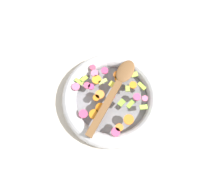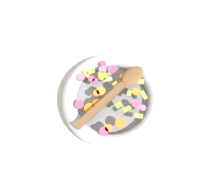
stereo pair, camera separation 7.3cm
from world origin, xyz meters
name	(u,v)px [view 2 (the right image)]	position (x,y,z in m)	size (l,w,h in m)	color
ground_plane	(112,101)	(0.00, 0.00, 0.00)	(4.00, 4.00, 0.00)	beige
skillet	(112,99)	(0.00, 0.00, 0.02)	(0.35, 0.35, 0.05)	slate
chopped_vegetables	(110,93)	(0.01, 0.00, 0.05)	(0.27, 0.24, 0.01)	orange
wooden_spoon	(118,90)	(-0.01, -0.03, 0.06)	(0.11, 0.30, 0.01)	brown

